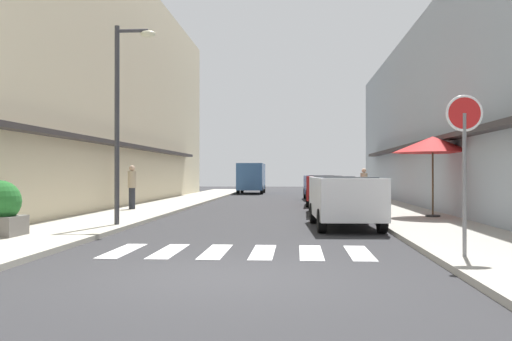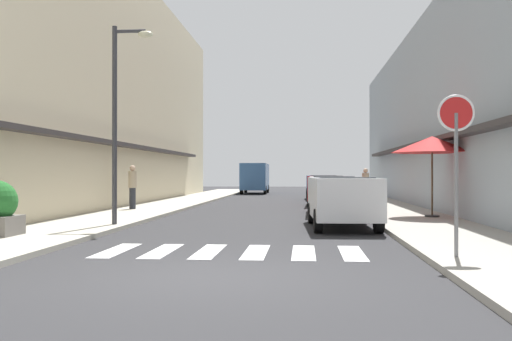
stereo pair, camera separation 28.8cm
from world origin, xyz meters
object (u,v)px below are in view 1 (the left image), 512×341
(round_street_sign, at_px, (464,132))
(pedestrian_walking_near, at_px, (132,186))
(parked_car_far, at_px, (325,187))
(parked_car_distant, at_px, (320,184))
(parked_car_mid, at_px, (333,190))
(pedestrian_walking_far, at_px, (364,185))
(parked_car_near, at_px, (345,196))
(street_lamp, at_px, (123,104))
(cafe_umbrella, at_px, (433,145))
(delivery_van, at_px, (251,176))

(round_street_sign, xyz_separation_m, pedestrian_walking_near, (-9.65, 12.69, -1.23))
(parked_car_far, relative_size, parked_car_distant, 1.04)
(parked_car_mid, bearing_deg, parked_car_distant, 90.00)
(parked_car_mid, distance_m, pedestrian_walking_near, 8.14)
(parked_car_mid, relative_size, pedestrian_walking_far, 2.58)
(parked_car_near, xyz_separation_m, parked_car_mid, (0.00, 5.56, -0.00))
(street_lamp, distance_m, pedestrian_walking_near, 7.59)
(cafe_umbrella, distance_m, pedestrian_walking_near, 11.87)
(parked_car_distant, relative_size, street_lamp, 0.72)
(parked_car_far, relative_size, cafe_umbrella, 1.57)
(delivery_van, bearing_deg, parked_car_near, -80.11)
(parked_car_mid, bearing_deg, parked_car_near, -90.00)
(parked_car_distant, distance_m, cafe_umbrella, 15.34)
(parked_car_mid, height_order, street_lamp, street_lamp)
(parked_car_near, bearing_deg, cafe_umbrella, 42.70)
(parked_car_mid, relative_size, cafe_umbrella, 1.63)
(parked_car_far, relative_size, pedestrian_walking_near, 2.38)
(round_street_sign, bearing_deg, pedestrian_walking_far, 88.87)
(pedestrian_walking_far, bearing_deg, pedestrian_walking_near, 124.58)
(pedestrian_walking_far, bearing_deg, parked_car_far, 102.54)
(pedestrian_walking_near, xyz_separation_m, pedestrian_walking_far, (10.01, 5.35, -0.05))
(parked_car_near, height_order, pedestrian_walking_far, pedestrian_walking_far)
(parked_car_distant, bearing_deg, cafe_umbrella, -77.96)
(parked_car_near, height_order, round_street_sign, round_street_sign)
(cafe_umbrella, relative_size, pedestrian_walking_far, 1.58)
(street_lamp, height_order, pedestrian_walking_far, street_lamp)
(parked_car_distant, height_order, delivery_van, delivery_van)
(parked_car_mid, bearing_deg, pedestrian_walking_far, 72.60)
(pedestrian_walking_near, bearing_deg, parked_car_distant, -12.40)
(parked_car_distant, xyz_separation_m, round_street_sign, (1.55, -24.25, 1.37))
(parked_car_far, height_order, cafe_umbrella, cafe_umbrella)
(delivery_van, xyz_separation_m, pedestrian_walking_near, (-3.18, -21.92, -0.34))
(parked_car_far, bearing_deg, round_street_sign, -85.03)
(parked_car_mid, bearing_deg, delivery_van, 102.25)
(parked_car_distant, bearing_deg, parked_car_near, -90.00)
(parked_car_distant, distance_m, pedestrian_walking_far, 6.49)
(parked_car_far, height_order, round_street_sign, round_street_sign)
(parked_car_near, distance_m, pedestrian_walking_far, 11.80)
(parked_car_distant, height_order, round_street_sign, round_street_sign)
(delivery_van, bearing_deg, pedestrian_walking_near, -98.26)
(parked_car_far, distance_m, round_street_sign, 17.96)
(parked_car_distant, height_order, street_lamp, street_lamp)
(street_lamp, distance_m, pedestrian_walking_far, 15.02)
(parked_car_mid, bearing_deg, round_street_sign, -82.60)
(cafe_umbrella, bearing_deg, delivery_van, 107.77)
(parked_car_far, xyz_separation_m, round_street_sign, (1.55, -17.84, 1.37))
(parked_car_mid, relative_size, delivery_van, 0.81)
(parked_car_far, distance_m, delivery_van, 17.49)
(street_lamp, relative_size, cafe_umbrella, 2.10)
(parked_car_near, height_order, pedestrian_walking_near, pedestrian_walking_near)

